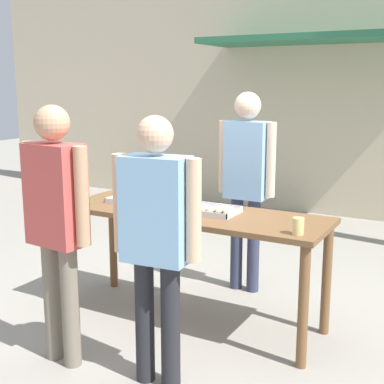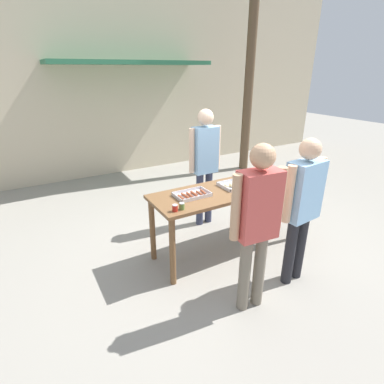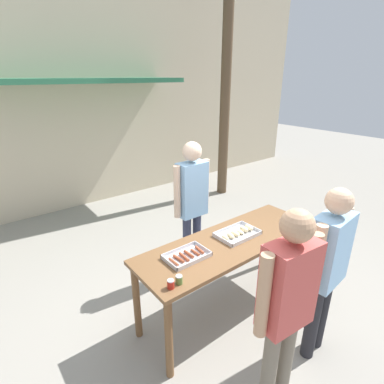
{
  "view_description": "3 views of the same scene",
  "coord_description": "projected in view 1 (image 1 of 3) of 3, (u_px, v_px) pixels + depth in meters",
  "views": [
    {
      "loc": [
        1.92,
        -3.47,
        1.85
      ],
      "look_at": [
        0.0,
        0.0,
        1.04
      ],
      "focal_mm": 50.0,
      "sensor_mm": 36.0,
      "label": 1
    },
    {
      "loc": [
        -2.19,
        -2.8,
        2.3
      ],
      "look_at": [
        -0.55,
        0.03,
        0.94
      ],
      "focal_mm": 28.0,
      "sensor_mm": 36.0,
      "label": 2
    },
    {
      "loc": [
        -1.99,
        -1.88,
        2.49
      ],
      "look_at": [
        0.11,
        0.79,
        1.15
      ],
      "focal_mm": 28.0,
      "sensor_mm": 36.0,
      "label": 3
    }
  ],
  "objects": [
    {
      "name": "condiment_jar_mustard",
      "position": [
        78.0,
        200.0,
        4.3
      ],
      "size": [
        0.06,
        0.06,
        0.08
      ],
      "color": "#B22319",
      "rests_on": "serving_table"
    },
    {
      "name": "ground_plane",
      "position": [
        192.0,
        319.0,
        4.26
      ],
      "size": [
        24.0,
        24.0,
        0.0
      ],
      "primitive_type": "plane",
      "color": "gray"
    },
    {
      "name": "beer_cup",
      "position": [
        298.0,
        226.0,
        3.44
      ],
      "size": [
        0.08,
        0.08,
        0.11
      ],
      "color": "#DBC67A",
      "rests_on": "serving_table"
    },
    {
      "name": "person_customer_holding_hotdog",
      "position": [
        57.0,
        212.0,
        3.42
      ],
      "size": [
        0.56,
        0.25,
        1.72
      ],
      "rotation": [
        0.0,
        0.0,
        3.04
      ],
      "color": "#756B5B",
      "rests_on": "ground"
    },
    {
      "name": "person_server_behind_table",
      "position": [
        246.0,
        172.0,
        4.67
      ],
      "size": [
        0.53,
        0.23,
        1.78
      ],
      "rotation": [
        0.0,
        0.0,
        0.0
      ],
      "color": "#333851",
      "rests_on": "ground"
    },
    {
      "name": "person_customer_with_cup",
      "position": [
        156.0,
        229.0,
        3.17
      ],
      "size": [
        0.57,
        0.25,
        1.67
      ],
      "rotation": [
        0.0,
        0.0,
        3.23
      ],
      "color": "#232328",
      "rests_on": "ground"
    },
    {
      "name": "building_facade_back",
      "position": [
        335.0,
        52.0,
        7.21
      ],
      "size": [
        12.0,
        1.11,
        4.5
      ],
      "color": "beige",
      "rests_on": "ground"
    },
    {
      "name": "serving_table",
      "position": [
        192.0,
        226.0,
        4.1
      ],
      "size": [
        2.09,
        0.69,
        0.89
      ],
      "color": "brown",
      "rests_on": "ground"
    },
    {
      "name": "food_tray_sausages",
      "position": [
        134.0,
        201.0,
        4.36
      ],
      "size": [
        0.41,
        0.27,
        0.04
      ],
      "color": "silver",
      "rests_on": "serving_table"
    },
    {
      "name": "condiment_jar_ketchup",
      "position": [
        87.0,
        201.0,
        4.27
      ],
      "size": [
        0.06,
        0.06,
        0.08
      ],
      "color": "#567A38",
      "rests_on": "serving_table"
    },
    {
      "name": "food_tray_buns",
      "position": [
        210.0,
        210.0,
        4.03
      ],
      "size": [
        0.45,
        0.3,
        0.07
      ],
      "color": "silver",
      "rests_on": "serving_table"
    }
  ]
}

